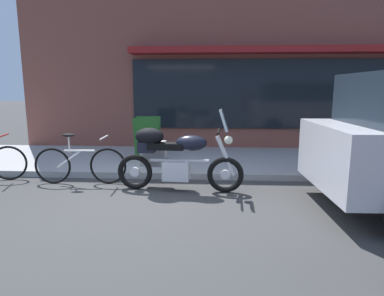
# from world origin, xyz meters

# --- Properties ---
(ground_plane) EXTENTS (80.00, 80.00, 0.00)m
(ground_plane) POSITION_xyz_m (0.00, 0.00, 0.00)
(ground_plane) COLOR #383838
(touring_motorcycle) EXTENTS (2.14, 0.75, 1.38)m
(touring_motorcycle) POSITION_xyz_m (0.49, 0.72, 0.59)
(touring_motorcycle) COLOR black
(touring_motorcycle) RESTS_ON ground_plane
(parked_bicycle) EXTENTS (1.66, 0.48, 0.92)m
(parked_bicycle) POSITION_xyz_m (-1.21, 0.98, 0.36)
(parked_bicycle) COLOR black
(parked_bicycle) RESTS_ON ground_plane
(sandwich_board_sign) EXTENTS (0.55, 0.42, 0.96)m
(sandwich_board_sign) POSITION_xyz_m (-0.27, 2.51, 0.61)
(sandwich_board_sign) COLOR #1E511E
(sandwich_board_sign) RESTS_ON sidewalk_curb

